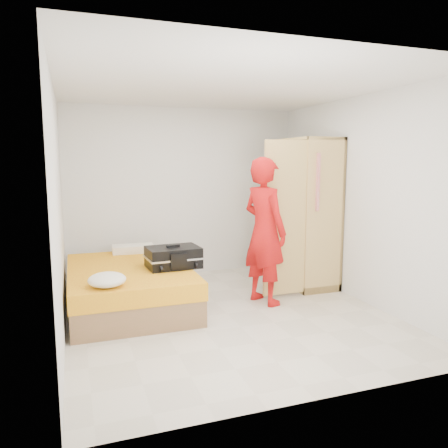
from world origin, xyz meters
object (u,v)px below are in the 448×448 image
object	(u,v)px
wardrobe	(302,216)
suitcase	(173,257)
bed	(129,286)
person	(264,231)
round_cushion	(107,280)

from	to	relation	value
wardrobe	suitcase	size ratio (longest dim) A/B	3.14
bed	person	distance (m)	1.81
wardrobe	round_cushion	distance (m)	3.02
person	round_cushion	world-z (taller)	person
bed	round_cushion	distance (m)	0.91
bed	wardrobe	size ratio (longest dim) A/B	0.96
bed	round_cushion	world-z (taller)	round_cushion
person	bed	bearing A→B (deg)	56.65
bed	round_cushion	bearing A→B (deg)	-111.77
bed	wardrobe	xyz separation A→B (m)	(2.50, 0.21, 0.75)
wardrobe	suitcase	distance (m)	2.06
person	suitcase	bearing A→B (deg)	59.78
wardrobe	person	distance (m)	1.06
wardrobe	person	size ratio (longest dim) A/B	1.14
round_cushion	bed	bearing A→B (deg)	68.23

